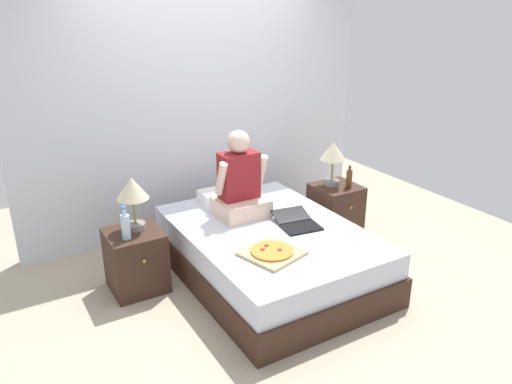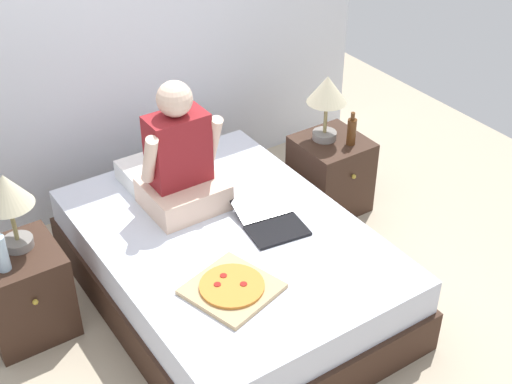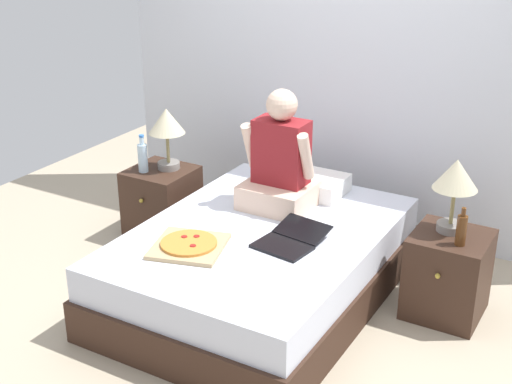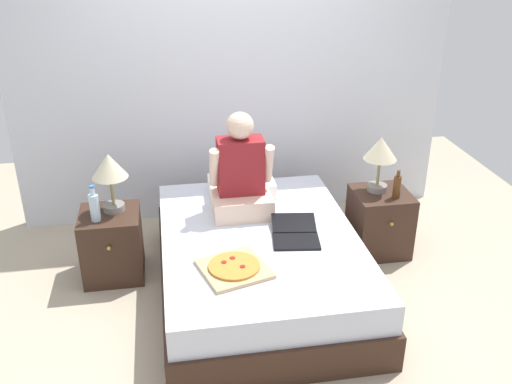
{
  "view_description": "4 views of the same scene",
  "coord_description": "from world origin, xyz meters",
  "views": [
    {
      "loc": [
        -2.07,
        -3.27,
        2.3
      ],
      "look_at": [
        -0.11,
        0.04,
        0.81
      ],
      "focal_mm": 35.0,
      "sensor_mm": 36.0,
      "label": 1
    },
    {
      "loc": [
        -1.62,
        -2.7,
        2.88
      ],
      "look_at": [
        0.11,
        -0.11,
        0.77
      ],
      "focal_mm": 50.0,
      "sensor_mm": 36.0,
      "label": 2
    },
    {
      "loc": [
        1.94,
        -3.4,
        2.38
      ],
      "look_at": [
        -0.0,
        -0.05,
        0.74
      ],
      "focal_mm": 50.0,
      "sensor_mm": 36.0,
      "label": 3
    },
    {
      "loc": [
        -0.61,
        -3.44,
        2.48
      ],
      "look_at": [
        -0.03,
        -0.01,
        0.81
      ],
      "focal_mm": 40.0,
      "sensor_mm": 36.0,
      "label": 4
    }
  ],
  "objects": [
    {
      "name": "pizza_box",
      "position": [
        -0.24,
        -0.41,
        0.49
      ],
      "size": [
        0.5,
        0.5,
        0.04
      ],
      "color": "tan",
      "rests_on": "bed"
    },
    {
      "name": "water_bottle",
      "position": [
        -1.14,
        0.32,
        0.63
      ],
      "size": [
        0.07,
        0.07,
        0.28
      ],
      "color": "silver",
      "rests_on": "nightstand_left"
    },
    {
      "name": "laptop",
      "position": [
        0.24,
        -0.08,
        0.49
      ],
      "size": [
        0.37,
        0.45,
        0.07
      ],
      "color": "black",
      "rests_on": "bed"
    },
    {
      "name": "pillow",
      "position": [
        -0.03,
        0.7,
        0.53
      ],
      "size": [
        0.52,
        0.34,
        0.12
      ],
      "primitive_type": "cube",
      "color": "white",
      "rests_on": "bed"
    },
    {
      "name": "person_seated",
      "position": [
        -0.07,
        0.39,
        0.76
      ],
      "size": [
        0.47,
        0.4,
        0.78
      ],
      "color": "beige",
      "rests_on": "bed"
    },
    {
      "name": "nightstand_right",
      "position": [
        1.06,
        0.41,
        0.26
      ],
      "size": [
        0.44,
        0.47,
        0.52
      ],
      "color": "#382319",
      "rests_on": "ground"
    },
    {
      "name": "lamp_on_right_nightstand",
      "position": [
        1.03,
        0.46,
        0.85
      ],
      "size": [
        0.26,
        0.26,
        0.45
      ],
      "color": "gray",
      "rests_on": "nightstand_right"
    },
    {
      "name": "wall_back",
      "position": [
        0.0,
        1.34,
        1.25
      ],
      "size": [
        3.76,
        0.12,
        2.5
      ],
      "primitive_type": "cube",
      "color": "silver",
      "rests_on": "ground"
    },
    {
      "name": "ground_plane",
      "position": [
        0.0,
        0.0,
        0.0
      ],
      "size": [
        5.76,
        5.76,
        0.0
      ],
      "primitive_type": "plane",
      "color": "tan"
    },
    {
      "name": "bed",
      "position": [
        0.0,
        0.0,
        0.23
      ],
      "size": [
        1.41,
        1.96,
        0.47
      ],
      "color": "#382319",
      "rests_on": "ground"
    },
    {
      "name": "lamp_on_left_nightstand",
      "position": [
        -1.02,
        0.46,
        0.85
      ],
      "size": [
        0.26,
        0.26,
        0.45
      ],
      "color": "gray",
      "rests_on": "nightstand_left"
    },
    {
      "name": "beer_bottle",
      "position": [
        1.13,
        0.31,
        0.62
      ],
      "size": [
        0.06,
        0.06,
        0.23
      ],
      "color": "#512D14",
      "rests_on": "nightstand_right"
    },
    {
      "name": "nightstand_left",
      "position": [
        -1.06,
        0.41,
        0.26
      ],
      "size": [
        0.44,
        0.47,
        0.52
      ],
      "color": "#382319",
      "rests_on": "ground"
    }
  ]
}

